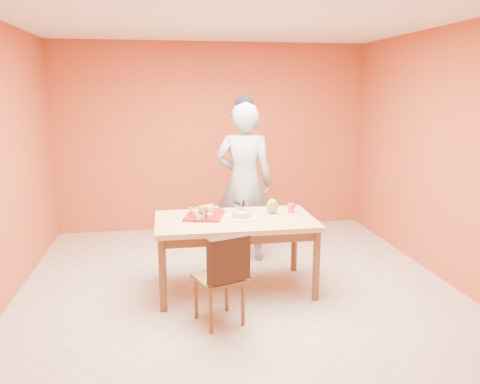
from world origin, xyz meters
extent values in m
plane|color=beige|center=(0.00, 0.00, 0.00)|extent=(5.00, 5.00, 0.00)
plane|color=white|center=(0.00, 0.00, 2.70)|extent=(5.00, 5.00, 0.00)
plane|color=#C6472D|center=(0.00, 2.50, 1.35)|extent=(4.50, 0.00, 4.50)
plane|color=#C6472D|center=(2.25, 0.00, 1.35)|extent=(0.00, 5.00, 5.00)
cube|color=tan|center=(-0.03, 0.21, 0.73)|extent=(1.60, 0.90, 0.05)
cube|color=brown|center=(-0.03, 0.21, 0.66)|extent=(1.48, 0.78, 0.10)
cylinder|color=brown|center=(-0.77, -0.18, 0.35)|extent=(0.07, 0.07, 0.71)
cylinder|color=brown|center=(-0.77, 0.60, 0.35)|extent=(0.07, 0.07, 0.71)
cylinder|color=brown|center=(0.71, -0.18, 0.35)|extent=(0.07, 0.07, 0.71)
cylinder|color=brown|center=(0.71, 0.60, 0.35)|extent=(0.07, 0.07, 0.71)
imported|color=gray|center=(0.22, 1.10, 0.95)|extent=(0.79, 0.63, 1.90)
cube|color=maroon|center=(-0.34, 0.30, 0.77)|extent=(0.45, 0.45, 0.02)
cylinder|color=maroon|center=(-0.21, 0.51, 0.77)|extent=(0.27, 0.27, 0.01)
cylinder|color=silver|center=(0.04, 0.21, 0.77)|extent=(0.33, 0.33, 0.01)
cylinder|color=#F1B13E|center=(0.04, 0.21, 0.79)|extent=(0.26, 0.26, 0.05)
cube|color=silver|center=(0.05, 0.39, 0.82)|extent=(0.10, 0.24, 0.01)
ellipsoid|color=olive|center=(0.39, 0.34, 0.84)|extent=(0.15, 0.14, 0.16)
cylinder|color=#DB2063|center=(0.59, 0.34, 0.81)|extent=(0.09, 0.09, 0.10)
cylinder|color=#341E0E|center=(0.65, 0.56, 0.77)|extent=(0.12, 0.12, 0.03)
camera|label=1|loc=(-0.72, -4.30, 2.03)|focal=35.00mm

